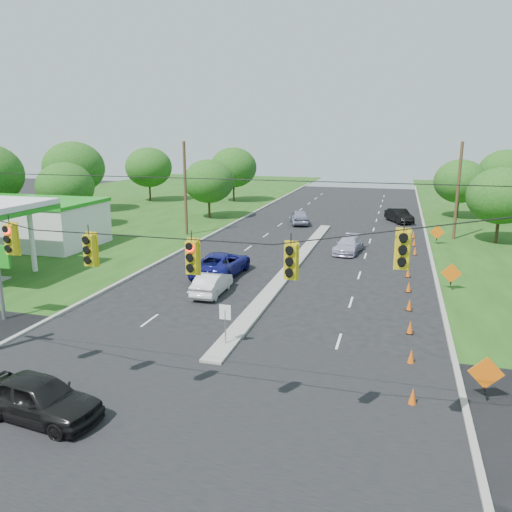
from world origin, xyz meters
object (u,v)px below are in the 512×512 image
(white_sedan, at_px, (212,283))
(blue_pickup, at_px, (221,264))
(gas_station, at_px, (18,220))
(black_sedan, at_px, (39,398))

(white_sedan, bearing_deg, blue_pickup, -79.32)
(gas_station, bearing_deg, black_sedan, -48.14)
(white_sedan, xyz_separation_m, blue_pickup, (-0.91, 4.24, 0.14))
(gas_station, height_order, blue_pickup, gas_station)
(black_sedan, height_order, white_sedan, black_sedan)
(white_sedan, height_order, blue_pickup, blue_pickup)
(white_sedan, relative_size, blue_pickup, 0.70)
(gas_station, distance_m, blue_pickup, 19.57)
(gas_station, height_order, black_sedan, gas_station)
(black_sedan, distance_m, white_sedan, 14.74)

